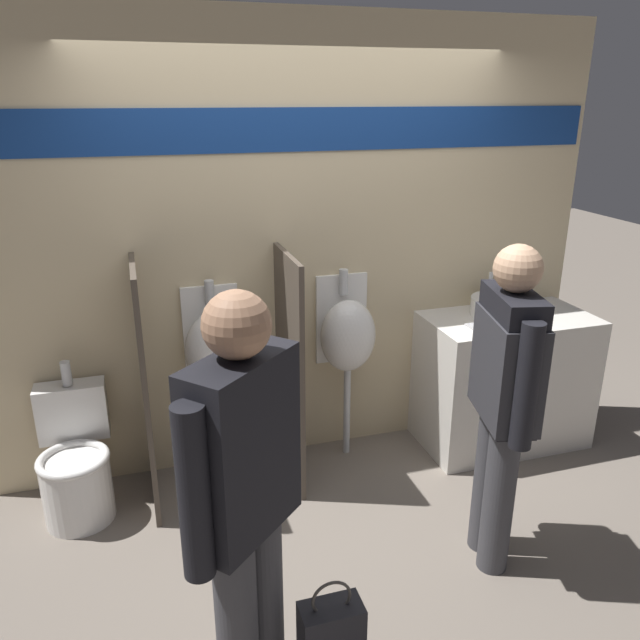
{
  "coord_description": "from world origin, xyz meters",
  "views": [
    {
      "loc": [
        -0.97,
        -2.99,
        2.24
      ],
      "look_at": [
        0.0,
        0.17,
        1.05
      ],
      "focal_mm": 35.0,
      "sensor_mm": 36.0,
      "label": 1
    }
  ],
  "objects_px": {
    "urinal_far": "(347,335)",
    "person_with_lanyard": "(245,501)",
    "person_in_vest": "(505,389)",
    "urinal_near_counter": "(215,350)",
    "toilet": "(76,466)",
    "sink_basin": "(499,307)",
    "cell_phone": "(475,328)"
  },
  "relations": [
    {
      "from": "sink_basin",
      "to": "person_in_vest",
      "type": "height_order",
      "value": "person_in_vest"
    },
    {
      "from": "person_in_vest",
      "to": "toilet",
      "type": "bearing_deg",
      "value": 77.13
    },
    {
      "from": "sink_basin",
      "to": "urinal_near_counter",
      "type": "bearing_deg",
      "value": 176.82
    },
    {
      "from": "sink_basin",
      "to": "person_in_vest",
      "type": "relative_size",
      "value": 0.22
    },
    {
      "from": "sink_basin",
      "to": "urinal_near_counter",
      "type": "height_order",
      "value": "urinal_near_counter"
    },
    {
      "from": "cell_phone",
      "to": "person_in_vest",
      "type": "bearing_deg",
      "value": -112.42
    },
    {
      "from": "toilet",
      "to": "person_with_lanyard",
      "type": "relative_size",
      "value": 0.5
    },
    {
      "from": "person_with_lanyard",
      "to": "cell_phone",
      "type": "bearing_deg",
      "value": -3.86
    },
    {
      "from": "urinal_near_counter",
      "to": "person_with_lanyard",
      "type": "distance_m",
      "value": 1.63
    },
    {
      "from": "toilet",
      "to": "urinal_far",
      "type": "bearing_deg",
      "value": 5.48
    },
    {
      "from": "cell_phone",
      "to": "person_in_vest",
      "type": "relative_size",
      "value": 0.09
    },
    {
      "from": "urinal_far",
      "to": "person_with_lanyard",
      "type": "xyz_separation_m",
      "value": [
        -0.95,
        -1.62,
        0.1
      ]
    },
    {
      "from": "sink_basin",
      "to": "person_in_vest",
      "type": "xyz_separation_m",
      "value": [
        -0.64,
        -1.06,
        0.0
      ]
    },
    {
      "from": "cell_phone",
      "to": "person_with_lanyard",
      "type": "relative_size",
      "value": 0.08
    },
    {
      "from": "person_with_lanyard",
      "to": "urinal_near_counter",
      "type": "bearing_deg",
      "value": 43.29
    },
    {
      "from": "urinal_near_counter",
      "to": "toilet",
      "type": "relative_size",
      "value": 1.45
    },
    {
      "from": "urinal_far",
      "to": "person_with_lanyard",
      "type": "bearing_deg",
      "value": -120.21
    },
    {
      "from": "cell_phone",
      "to": "person_with_lanyard",
      "type": "xyz_separation_m",
      "value": [
        -1.68,
        -1.34,
        0.03
      ]
    },
    {
      "from": "urinal_near_counter",
      "to": "person_with_lanyard",
      "type": "relative_size",
      "value": 0.73
    },
    {
      "from": "urinal_far",
      "to": "person_in_vest",
      "type": "height_order",
      "value": "person_in_vest"
    },
    {
      "from": "toilet",
      "to": "person_in_vest",
      "type": "xyz_separation_m",
      "value": [
        2.02,
        -1.01,
        0.66
      ]
    },
    {
      "from": "urinal_far",
      "to": "person_with_lanyard",
      "type": "distance_m",
      "value": 1.88
    },
    {
      "from": "sink_basin",
      "to": "urinal_near_counter",
      "type": "relative_size",
      "value": 0.3
    },
    {
      "from": "person_in_vest",
      "to": "person_with_lanyard",
      "type": "xyz_separation_m",
      "value": [
        -1.31,
        -0.46,
        -0.02
      ]
    },
    {
      "from": "cell_phone",
      "to": "toilet",
      "type": "xyz_separation_m",
      "value": [
        -2.39,
        0.12,
        -0.61
      ]
    },
    {
      "from": "person_in_vest",
      "to": "person_with_lanyard",
      "type": "relative_size",
      "value": 0.97
    },
    {
      "from": "person_in_vest",
      "to": "cell_phone",
      "type": "bearing_deg",
      "value": -8.84
    },
    {
      "from": "person_in_vest",
      "to": "person_with_lanyard",
      "type": "bearing_deg",
      "value": 122.89
    },
    {
      "from": "toilet",
      "to": "person_with_lanyard",
      "type": "xyz_separation_m",
      "value": [
        0.71,
        -1.47,
        0.64
      ]
    },
    {
      "from": "cell_phone",
      "to": "toilet",
      "type": "distance_m",
      "value": 2.47
    },
    {
      "from": "urinal_near_counter",
      "to": "toilet",
      "type": "xyz_separation_m",
      "value": [
        -0.83,
        -0.16,
        -0.53
      ]
    },
    {
      "from": "sink_basin",
      "to": "toilet",
      "type": "xyz_separation_m",
      "value": [
        -2.66,
        -0.06,
        -0.66
      ]
    }
  ]
}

